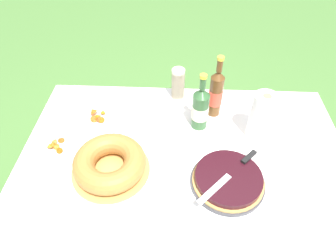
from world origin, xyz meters
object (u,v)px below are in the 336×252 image
at_px(cup_stack, 178,84).
at_px(snack_plate_left, 99,119).
at_px(serving_knife, 233,171).
at_px(snack_plate_near, 55,148).
at_px(paper_towel_roll, 261,117).
at_px(cider_bottle_amber, 216,93).
at_px(bundt_cake, 110,163).
at_px(berry_tart, 228,180).
at_px(cider_bottle_green, 200,108).

relative_size(cup_stack, snack_plate_left, 0.83).
xyz_separation_m(serving_knife, snack_plate_near, (-0.82, 0.14, -0.05)).
bearing_deg(paper_towel_roll, cider_bottle_amber, 142.50).
bearing_deg(cider_bottle_amber, bundt_cake, -139.75).
height_order(berry_tart, paper_towel_roll, paper_towel_roll).
relative_size(berry_tart, cider_bottle_green, 1.01).
relative_size(berry_tart, cider_bottle_amber, 0.91).
xyz_separation_m(berry_tart, cider_bottle_green, (-0.11, 0.36, 0.09)).
distance_m(serving_knife, paper_towel_roll, 0.32).
bearing_deg(cider_bottle_amber, snack_plate_left, -171.53).
relative_size(cup_stack, snack_plate_near, 0.98).
height_order(snack_plate_near, snack_plate_left, snack_plate_left).
xyz_separation_m(cider_bottle_green, paper_towel_roll, (0.29, -0.06, 0.01)).
bearing_deg(snack_plate_left, snack_plate_near, -128.47).
distance_m(cider_bottle_green, snack_plate_near, 0.73).
bearing_deg(cup_stack, cider_bottle_green, -62.79).
height_order(cider_bottle_amber, snack_plate_left, cider_bottle_amber).
bearing_deg(berry_tart, bundt_cake, 174.63).
height_order(berry_tart, bundt_cake, bundt_cake).
relative_size(bundt_cake, cider_bottle_amber, 1.01).
xyz_separation_m(cider_bottle_green, snack_plate_left, (-0.52, 0.01, -0.10)).
bearing_deg(serving_knife, snack_plate_left, -74.12).
distance_m(cider_bottle_green, paper_towel_roll, 0.29).
distance_m(cider_bottle_green, snack_plate_left, 0.53).
height_order(serving_knife, snack_plate_left, serving_knife).
bearing_deg(cider_bottle_green, snack_plate_near, -163.88).
distance_m(bundt_cake, cider_bottle_green, 0.51).
relative_size(bundt_cake, paper_towel_roll, 1.39).
bearing_deg(snack_plate_left, cup_stack, 27.45).
relative_size(cup_stack, paper_towel_roll, 0.75).
distance_m(berry_tart, serving_knife, 0.05).
relative_size(cider_bottle_green, cider_bottle_amber, 0.90).
bearing_deg(cup_stack, berry_tart, -68.47).
distance_m(cider_bottle_amber, snack_plate_left, 0.62).
relative_size(berry_tart, serving_knife, 1.10).
xyz_separation_m(snack_plate_near, paper_towel_roll, (0.97, 0.14, 0.11)).
bearing_deg(snack_plate_left, cider_bottle_amber, 8.47).
bearing_deg(snack_plate_near, cup_stack, 36.23).
height_order(serving_knife, bundt_cake, bundt_cake).
xyz_separation_m(berry_tart, cider_bottle_amber, (-0.03, 0.46, 0.11)).
relative_size(serving_knife, cup_stack, 1.53).
height_order(cider_bottle_amber, paper_towel_roll, cider_bottle_amber).
bearing_deg(serving_knife, cup_stack, -112.41).
relative_size(bundt_cake, cider_bottle_green, 1.12).
bearing_deg(snack_plate_near, berry_tart, -11.09).
relative_size(serving_knife, cider_bottle_green, 0.92).
height_order(cider_bottle_green, snack_plate_left, cider_bottle_green).
distance_m(bundt_cake, paper_towel_roll, 0.74).
bearing_deg(paper_towel_roll, serving_knife, -118.47).
height_order(cup_stack, snack_plate_near, cup_stack).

